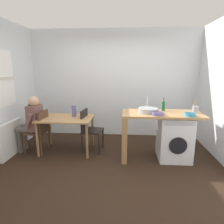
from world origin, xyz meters
name	(u,v)px	position (x,y,z in m)	size (l,w,h in m)	color
ground_plane	(108,165)	(0.00, 0.00, 0.00)	(5.46, 5.46, 0.00)	black
wall_back	(114,84)	(0.00, 1.75, 1.35)	(4.60, 0.10, 2.70)	silver
radiator	(11,139)	(-2.02, 0.30, 0.35)	(0.10, 0.80, 0.70)	white
dining_table	(66,122)	(-0.94, 0.58, 0.64)	(1.10, 0.76, 0.74)	tan
chair_person_seat	(39,129)	(-1.49, 0.47, 0.51)	(0.43, 0.43, 0.90)	#4C3323
chair_opposite	(89,128)	(-0.47, 0.64, 0.51)	(0.44, 0.44, 0.90)	black
seated_person	(31,121)	(-1.65, 0.49, 0.67)	(0.51, 0.52, 1.20)	#595651
kitchen_counter	(150,121)	(0.78, 0.38, 0.76)	(1.50, 0.68, 0.92)	tan
washing_machine	(174,138)	(1.25, 0.38, 0.43)	(0.60, 0.61, 0.86)	silver
sink_basin	(148,110)	(0.73, 0.38, 0.97)	(0.38, 0.38, 0.09)	#9EA0A5
tap	(147,104)	(0.73, 0.56, 1.06)	(0.02, 0.02, 0.28)	#B2B2B7
bottle_tall_green	(163,105)	(1.05, 0.57, 1.03)	(0.06, 0.06, 0.25)	#19592D
mixing_bowl	(158,113)	(0.88, 0.18, 0.95)	(0.21, 0.21, 0.06)	slate
utensil_crock	(195,109)	(1.62, 0.43, 0.99)	(0.11, 0.11, 0.30)	gray
colander	(190,114)	(1.44, 0.16, 0.95)	(0.20, 0.20, 0.06)	teal
vase	(74,111)	(-0.79, 0.68, 0.86)	(0.09, 0.09, 0.24)	slate
scissors	(160,114)	(0.94, 0.28, 0.92)	(0.15, 0.06, 0.01)	#B2B2B7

